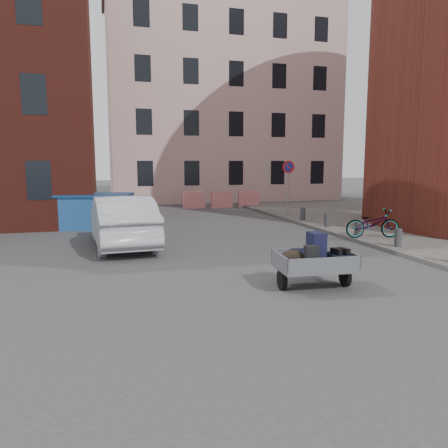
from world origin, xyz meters
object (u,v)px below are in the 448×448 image
object	(u,v)px
silver_car	(122,221)
bicycle	(373,224)
trailer	(314,260)
dumpster	(90,211)

from	to	relation	value
silver_car	bicycle	size ratio (longest dim) A/B	2.66
silver_car	trailer	bearing A→B (deg)	117.71
dumpster	silver_car	world-z (taller)	silver_car
trailer	silver_car	world-z (taller)	silver_car
dumpster	silver_car	size ratio (longest dim) A/B	0.74
silver_car	bicycle	xyz separation A→B (m)	(8.30, -1.38, -0.21)
trailer	silver_car	distance (m)	7.05
trailer	bicycle	world-z (taller)	trailer
bicycle	dumpster	bearing A→B (deg)	69.63
trailer	bicycle	bearing A→B (deg)	49.82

